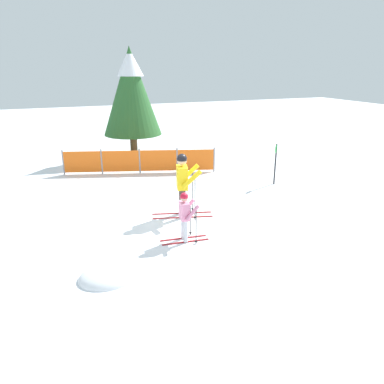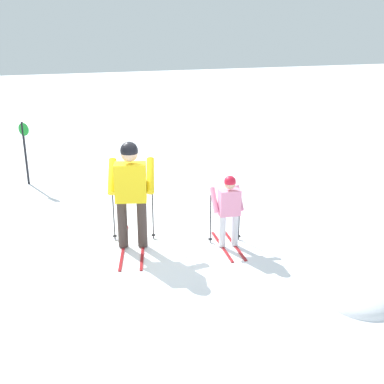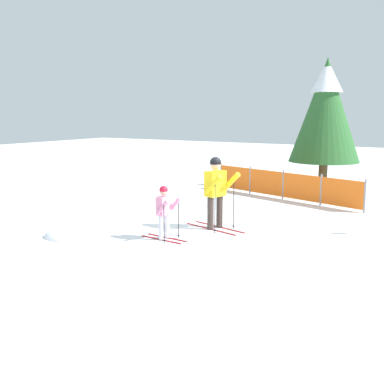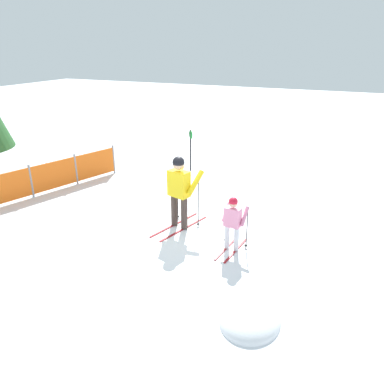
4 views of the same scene
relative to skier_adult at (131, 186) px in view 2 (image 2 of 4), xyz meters
name	(u,v)px [view 2 (image 2 of 4)]	position (x,y,z in m)	size (l,w,h in m)	color
ground_plane	(143,249)	(-0.14, -0.13, -1.04)	(60.00, 60.00, 0.00)	white
skier_adult	(131,186)	(0.00, 0.00, 0.00)	(1.68, 0.88, 1.74)	maroon
skier_child	(229,206)	(-0.50, -1.46, -0.34)	(1.15, 0.56, 1.20)	maroon
trail_marker	(25,146)	(3.94, 1.51, -0.16)	(0.21, 0.21, 1.41)	black
snow_mound	(355,297)	(-2.49, -2.43, -1.04)	(1.13, 0.96, 0.45)	white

